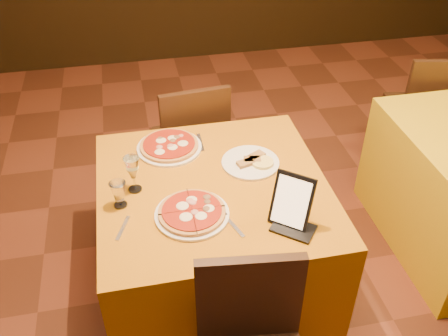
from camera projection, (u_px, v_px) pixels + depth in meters
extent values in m
cube|color=#5E2D19|center=(327.00, 333.00, 2.61)|extent=(6.00, 7.00, 0.01)
cube|color=#B56D0B|center=(214.00, 240.00, 2.63)|extent=(1.10, 1.10, 0.75)
cylinder|color=white|center=(192.00, 214.00, 2.22)|extent=(0.33, 0.33, 0.01)
cylinder|color=#AD4C23|center=(192.00, 212.00, 2.21)|extent=(0.30, 0.30, 0.02)
cylinder|color=white|center=(169.00, 148.00, 2.64)|extent=(0.34, 0.34, 0.01)
cylinder|color=#AD4C23|center=(169.00, 145.00, 2.63)|extent=(0.31, 0.31, 0.02)
cylinder|color=white|center=(250.00, 163.00, 2.53)|extent=(0.29, 0.29, 0.01)
cylinder|color=olive|center=(250.00, 160.00, 2.52)|extent=(0.18, 0.18, 0.02)
cube|color=black|center=(292.00, 201.00, 2.12)|extent=(0.20, 0.19, 0.23)
cube|color=silver|center=(231.00, 223.00, 2.19)|extent=(0.09, 0.20, 0.01)
cube|color=#A9ABB0|center=(123.00, 228.00, 2.16)|extent=(0.07, 0.15, 0.01)
cube|color=#AAAAB0|center=(200.00, 142.00, 2.68)|extent=(0.02, 0.17, 0.01)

